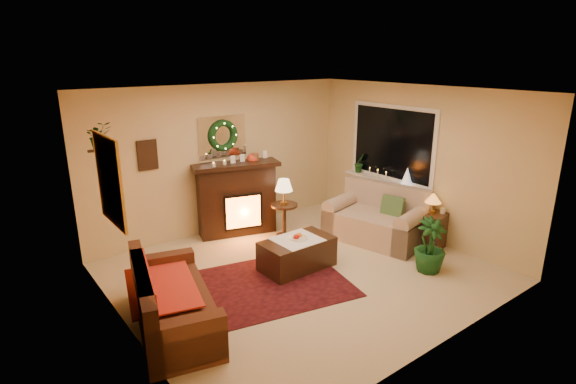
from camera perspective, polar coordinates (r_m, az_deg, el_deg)
floor at (r=6.70m, az=1.84°, el=-10.15°), size 5.00×5.00×0.00m
ceiling at (r=5.98m, az=2.08°, el=12.60°), size 5.00×5.00×0.00m
wall_back at (r=8.03m, az=-8.26°, el=4.19°), size 5.00×5.00×0.00m
wall_front at (r=4.79m, az=19.29°, el=-5.54°), size 5.00×5.00×0.00m
wall_left at (r=5.10m, az=-20.45°, el=-4.29°), size 4.50×4.50×0.00m
wall_right at (r=7.99m, az=16.03°, el=3.63°), size 4.50×4.50×0.00m
area_rug at (r=6.35m, az=-2.82°, el=-11.72°), size 2.53×2.11×0.01m
sofa at (r=5.48m, az=-14.38°, el=-12.27°), size 1.23×1.96×0.78m
red_throw at (r=5.58m, az=-15.74°, el=-11.53°), size 0.76×1.23×0.02m
fireplace at (r=7.96m, az=-6.55°, el=-1.46°), size 1.39×0.77×1.22m
poinsettia at (r=7.94m, az=-4.55°, el=4.16°), size 0.20×0.20×0.20m
mantel_candle_a at (r=7.53m, az=-9.41°, el=2.97°), size 0.06×0.06×0.18m
mantel_candle_b at (r=7.65m, az=-8.05°, el=3.25°), size 0.06×0.06×0.18m
mantel_mirror at (r=7.93m, az=-8.32°, el=6.98°), size 0.92×0.02×0.72m
wreath at (r=7.90m, az=-8.18°, el=7.08°), size 0.55×0.11×0.55m
wall_art at (r=7.42m, az=-17.42°, el=4.49°), size 0.32×0.03×0.48m
gold_mirror at (r=5.25m, az=-21.74°, el=1.33°), size 0.03×0.84×1.00m
hanging_plant at (r=5.94m, az=-22.72°, el=5.14°), size 0.33×0.28×0.36m
loveseat at (r=7.79m, az=11.04°, el=-3.10°), size 1.29×1.78×0.93m
window_frame at (r=8.26m, az=13.07°, el=6.05°), size 0.03×1.86×1.36m
window_glass at (r=8.24m, az=13.00°, el=6.04°), size 0.02×1.70×1.22m
window_sill at (r=8.33m, az=12.29°, el=1.38°), size 0.22×1.86×0.04m
mini_tree at (r=8.05m, az=14.88°, el=1.91°), size 0.21×0.21×0.32m
sill_plant at (r=8.73m, az=9.08°, el=3.74°), size 0.27×0.21×0.49m
side_table_round at (r=7.81m, az=-0.47°, el=-3.47°), size 0.49×0.49×0.60m
lamp_cream at (r=7.61m, az=-0.54°, el=0.38°), size 0.30×0.30×0.46m
end_table_square at (r=7.80m, az=17.50°, el=-4.77°), size 0.58×0.58×0.59m
lamp_tiffany at (r=7.62m, az=17.91°, el=-1.51°), size 0.26×0.26×0.38m
coffee_table at (r=6.74m, az=1.16°, el=-8.00°), size 1.09×0.61×0.45m
fruit_bowl at (r=6.66m, az=1.32°, el=-6.04°), size 0.28×0.28×0.06m
floor_palm at (r=6.87m, az=17.62°, el=-6.15°), size 1.65×1.65×2.43m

